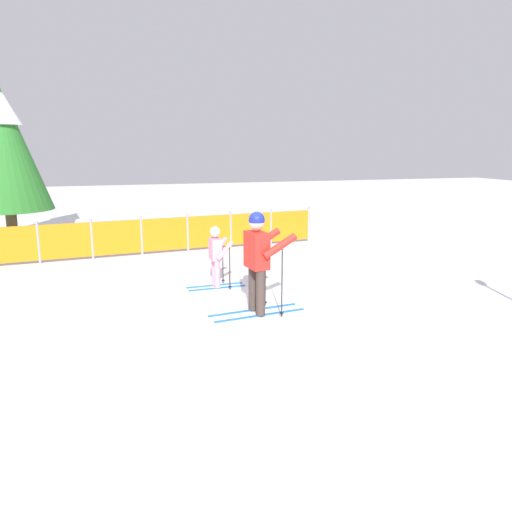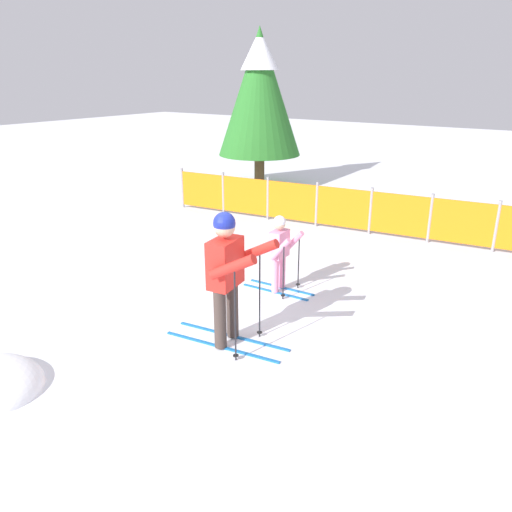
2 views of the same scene
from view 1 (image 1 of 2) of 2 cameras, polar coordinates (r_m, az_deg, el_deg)
name	(u,v)px [view 1 (image 1 of 2)]	position (r m, az deg, el deg)	size (l,w,h in m)	color
ground_plane	(244,314)	(8.41, -1.39, -6.68)	(60.00, 60.00, 0.00)	white
skier_adult	(258,253)	(8.20, 0.27, 0.32)	(1.66, 0.79, 1.72)	#1966B2
skier_child	(216,252)	(9.85, -4.57, 0.46)	(1.16, 0.57, 1.23)	#1966B2
safety_fence	(165,234)	(13.26, -10.35, 2.47)	(8.54, 1.00, 1.01)	gray
conifer_far	(4,145)	(16.03, -26.89, 11.26)	(2.43, 2.43, 4.52)	#4C3823
snow_mound	(184,385)	(6.13, -8.21, -14.40)	(1.27, 1.08, 0.51)	white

